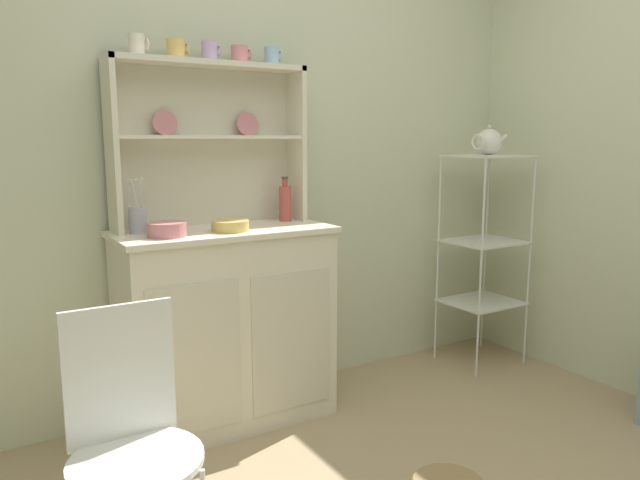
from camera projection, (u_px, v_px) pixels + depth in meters
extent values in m
cube|color=beige|center=(255.00, 150.00, 2.94)|extent=(3.84, 0.05, 2.50)
cube|color=silver|center=(227.00, 327.00, 2.72)|extent=(0.94, 0.42, 0.91)
cube|color=beige|center=(196.00, 360.00, 2.43)|extent=(0.39, 0.01, 0.64)
cube|color=beige|center=(292.00, 341.00, 2.66)|extent=(0.39, 0.01, 0.64)
cube|color=#EEE6CE|center=(224.00, 231.00, 2.64)|extent=(0.97, 0.45, 0.02)
cube|color=beige|center=(205.00, 145.00, 2.75)|extent=(0.90, 0.02, 0.73)
cube|color=silver|center=(112.00, 146.00, 2.46)|extent=(0.02, 0.18, 0.73)
cube|color=silver|center=(296.00, 145.00, 2.90)|extent=(0.02, 0.18, 0.73)
cube|color=silver|center=(211.00, 137.00, 2.67)|extent=(0.86, 0.16, 0.02)
cube|color=silver|center=(209.00, 64.00, 2.62)|extent=(0.90, 0.18, 0.02)
cylinder|color=#D17A84|center=(165.00, 123.00, 2.59)|extent=(0.11, 0.03, 0.11)
cylinder|color=#D17A84|center=(248.00, 124.00, 2.80)|extent=(0.11, 0.03, 0.11)
cylinder|color=silver|center=(481.00, 270.00, 3.19)|extent=(0.01, 0.01, 1.21)
cylinder|color=silver|center=(529.00, 262.00, 3.39)|extent=(0.01, 0.01, 1.21)
cylinder|color=silver|center=(438.00, 259.00, 3.47)|extent=(0.01, 0.01, 1.21)
cylinder|color=silver|center=(485.00, 253.00, 3.67)|extent=(0.01, 0.01, 1.21)
cube|color=silver|center=(488.00, 156.00, 3.33)|extent=(0.41, 0.36, 0.01)
cube|color=silver|center=(484.00, 241.00, 3.41)|extent=(0.41, 0.36, 0.01)
cube|color=silver|center=(481.00, 302.00, 3.47)|extent=(0.41, 0.36, 0.01)
cylinder|color=white|center=(136.00, 461.00, 1.59)|extent=(0.36, 0.36, 0.02)
cube|color=white|center=(120.00, 373.00, 1.67)|extent=(0.31, 0.02, 0.40)
cylinder|color=silver|center=(137.00, 45.00, 2.45)|extent=(0.07, 0.07, 0.09)
torus|color=silver|center=(147.00, 45.00, 2.47)|extent=(0.01, 0.05, 0.05)
cylinder|color=#DBB760|center=(176.00, 49.00, 2.54)|extent=(0.08, 0.08, 0.08)
torus|color=#DBB760|center=(187.00, 49.00, 2.56)|extent=(0.01, 0.05, 0.05)
cylinder|color=#B79ECC|center=(209.00, 51.00, 2.61)|extent=(0.07, 0.07, 0.08)
torus|color=#B79ECC|center=(219.00, 51.00, 2.64)|extent=(0.01, 0.05, 0.05)
cylinder|color=#D17A84|center=(239.00, 55.00, 2.69)|extent=(0.08, 0.08, 0.08)
torus|color=#D17A84|center=(249.00, 54.00, 2.71)|extent=(0.01, 0.05, 0.05)
cylinder|color=#8EB2D1|center=(272.00, 56.00, 2.77)|extent=(0.07, 0.07, 0.08)
torus|color=#8EB2D1|center=(280.00, 56.00, 2.79)|extent=(0.01, 0.05, 0.05)
cylinder|color=#D17A84|center=(167.00, 229.00, 2.43)|extent=(0.16, 0.16, 0.06)
cylinder|color=#DBB760|center=(230.00, 226.00, 2.57)|extent=(0.16, 0.16, 0.05)
cylinder|color=#B74C47|center=(285.00, 204.00, 2.88)|extent=(0.06, 0.06, 0.17)
cylinder|color=#B74C47|center=(285.00, 183.00, 2.86)|extent=(0.03, 0.03, 0.03)
cylinder|color=#4C382D|center=(285.00, 178.00, 2.86)|extent=(0.03, 0.03, 0.01)
cylinder|color=#B2B7C6|center=(138.00, 220.00, 2.51)|extent=(0.08, 0.08, 0.11)
cylinder|color=silver|center=(131.00, 203.00, 2.49)|extent=(0.01, 0.03, 0.17)
ellipsoid|color=silver|center=(130.00, 181.00, 2.47)|extent=(0.02, 0.01, 0.01)
cylinder|color=silver|center=(136.00, 202.00, 2.48)|extent=(0.04, 0.02, 0.18)
ellipsoid|color=silver|center=(135.00, 180.00, 2.46)|extent=(0.02, 0.01, 0.01)
cylinder|color=silver|center=(142.00, 202.00, 2.49)|extent=(0.03, 0.02, 0.18)
ellipsoid|color=silver|center=(141.00, 179.00, 2.47)|extent=(0.02, 0.01, 0.01)
sphere|color=white|center=(489.00, 142.00, 3.32)|extent=(0.14, 0.14, 0.14)
sphere|color=silver|center=(489.00, 127.00, 3.30)|extent=(0.02, 0.02, 0.02)
cylinder|color=white|center=(502.00, 140.00, 3.37)|extent=(0.09, 0.02, 0.07)
torus|color=white|center=(478.00, 142.00, 3.27)|extent=(0.01, 0.09, 0.09)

